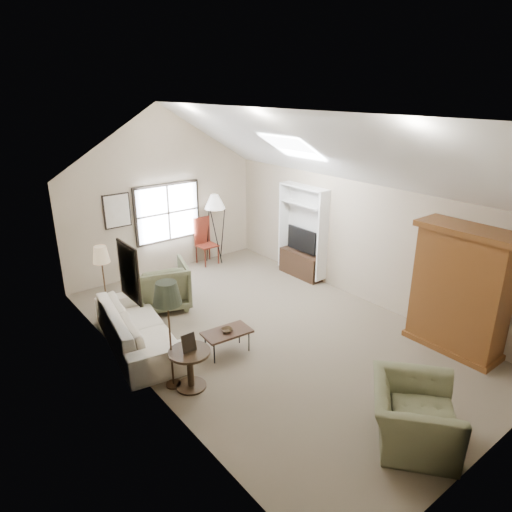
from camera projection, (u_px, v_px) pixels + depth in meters
room_shell at (271, 159)px, 7.42m from camera, size 5.01×8.01×4.00m
window at (168, 213)px, 11.01m from camera, size 1.72×0.08×1.42m
skylight at (293, 147)px, 8.83m from camera, size 0.80×1.20×0.52m
wall_art at (122, 238)px, 8.27m from camera, size 1.97×3.71×0.88m
armoire at (461, 290)px, 7.66m from camera, size 0.60×1.50×2.20m
tv_alcove at (303, 230)px, 10.68m from camera, size 0.32×1.30×2.10m
media_console at (301, 264)px, 10.96m from camera, size 0.34×1.18×0.60m
tv_panel at (302, 240)px, 10.75m from camera, size 0.05×0.90×0.55m
sofa at (138, 327)px, 7.97m from camera, size 1.38×2.66×0.74m
armchair_near at (413, 415)px, 5.80m from camera, size 1.59×1.57×0.78m
armchair_far at (162, 285)px, 9.36m from camera, size 1.30×1.32×0.97m
coffee_table at (227, 342)px, 7.80m from camera, size 0.85×0.52×0.42m
bowl at (227, 330)px, 7.72m from camera, size 0.21×0.21×0.05m
side_table at (190, 369)px, 6.87m from camera, size 0.73×0.73×0.63m
side_chair at (207, 241)px, 11.64m from camera, size 0.48×0.48×1.20m
tripod_lamp at (215, 228)px, 11.69m from camera, size 0.61×0.61×1.81m
dark_lamp at (170, 335)px, 6.71m from camera, size 0.49×0.49×1.77m
tan_lamp at (105, 284)px, 8.65m from camera, size 0.36×0.36×1.59m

